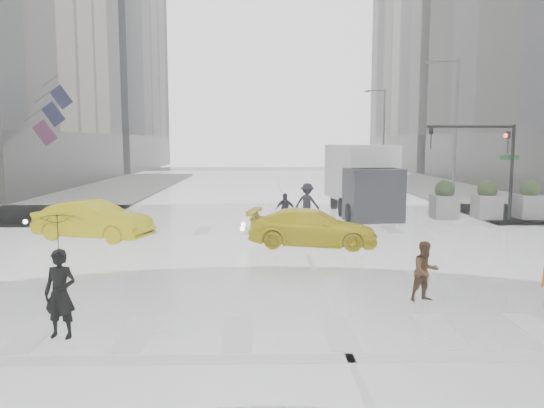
{
  "coord_description": "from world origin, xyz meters",
  "views": [
    {
      "loc": [
        -1.56,
        -16.1,
        3.77
      ],
      "look_at": [
        -1.16,
        2.0,
        1.6
      ],
      "focal_mm": 35.0,
      "sensor_mm": 36.0,
      "label": 1
    }
  ],
  "objects_px": {
    "pedestrian_brown": "(425,271)",
    "box_truck": "(363,178)",
    "taxi_mid": "(93,220)",
    "traffic_signal_pole": "(491,153)"
  },
  "relations": [
    {
      "from": "pedestrian_brown",
      "to": "box_truck",
      "type": "distance_m",
      "value": 14.4
    },
    {
      "from": "pedestrian_brown",
      "to": "taxi_mid",
      "type": "relative_size",
      "value": 0.32
    },
    {
      "from": "pedestrian_brown",
      "to": "taxi_mid",
      "type": "height_order",
      "value": "taxi_mid"
    },
    {
      "from": "traffic_signal_pole",
      "to": "pedestrian_brown",
      "type": "relative_size",
      "value": 3.14
    },
    {
      "from": "traffic_signal_pole",
      "to": "pedestrian_brown",
      "type": "distance_m",
      "value": 13.97
    },
    {
      "from": "traffic_signal_pole",
      "to": "pedestrian_brown",
      "type": "bearing_deg",
      "value": -119.1
    },
    {
      "from": "taxi_mid",
      "to": "box_truck",
      "type": "distance_m",
      "value": 13.17
    },
    {
      "from": "taxi_mid",
      "to": "traffic_signal_pole",
      "type": "bearing_deg",
      "value": -60.18
    },
    {
      "from": "pedestrian_brown",
      "to": "taxi_mid",
      "type": "xyz_separation_m",
      "value": [
        -10.27,
        8.06,
        0.03
      ]
    },
    {
      "from": "traffic_signal_pole",
      "to": "pedestrian_brown",
      "type": "height_order",
      "value": "traffic_signal_pole"
    }
  ]
}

